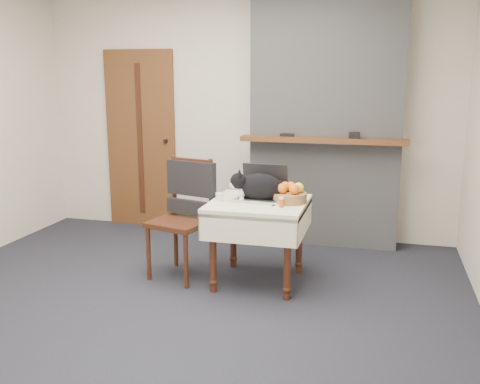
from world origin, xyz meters
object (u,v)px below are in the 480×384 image
object	(u,v)px
fruit_basket	(290,194)
chair	(187,201)
door	(141,140)
cream_jar	(219,197)
laptop	(262,191)
cat	(261,188)
pill_bottle	(281,202)
side_table	(258,215)

from	to	relation	value
fruit_basket	chair	size ratio (longest dim) A/B	0.28
door	cream_jar	xyz separation A→B (m)	(1.39, -1.48, -0.27)
laptop	cat	xyz separation A→B (m)	(0.01, -0.07, 0.04)
laptop	pill_bottle	xyz separation A→B (m)	(0.21, -0.25, -0.03)
laptop	fruit_basket	xyz separation A→B (m)	(0.24, -0.05, -0.01)
cat	pill_bottle	size ratio (longest dim) A/B	6.71
laptop	cat	world-z (taller)	laptop
door	laptop	world-z (taller)	door
side_table	laptop	xyz separation A→B (m)	(0.01, 0.10, 0.18)
cream_jar	pill_bottle	distance (m)	0.54
pill_bottle	laptop	bearing A→B (deg)	130.18
cream_jar	pill_bottle	size ratio (longest dim) A/B	0.82
door	pill_bottle	world-z (taller)	door
laptop	fruit_basket	size ratio (longest dim) A/B	1.43
door	fruit_basket	size ratio (longest dim) A/B	7.09
fruit_basket	chair	bearing A→B (deg)	179.57
side_table	pill_bottle	bearing A→B (deg)	-34.71
chair	pill_bottle	bearing A→B (deg)	1.64
cat	laptop	bearing A→B (deg)	81.25
door	laptop	distance (m)	2.17
door	side_table	bearing A→B (deg)	-39.61
side_table	pill_bottle	xyz separation A→B (m)	(0.22, -0.15, 0.16)
door	chair	world-z (taller)	door
pill_bottle	fruit_basket	bearing A→B (deg)	80.54
cat	side_table	bearing A→B (deg)	-142.27
laptop	chair	size ratio (longest dim) A/B	0.39
cream_jar	fruit_basket	size ratio (longest dim) A/B	0.24
side_table	cat	distance (m)	0.23
pill_bottle	chair	world-z (taller)	chair
door	side_table	distance (m)	2.25
door	chair	distance (m)	1.76
side_table	laptop	world-z (taller)	laptop
cream_jar	fruit_basket	xyz separation A→B (m)	(0.57, 0.11, 0.03)
laptop	cream_jar	distance (m)	0.37
side_table	pill_bottle	size ratio (longest dim) A/B	9.44
laptop	cream_jar	bearing A→B (deg)	-150.74
side_table	cream_jar	world-z (taller)	cream_jar
chair	laptop	bearing A→B (deg)	18.82
side_table	cat	world-z (taller)	cat
fruit_basket	door	bearing A→B (deg)	145.01
door	fruit_basket	world-z (taller)	door
laptop	chair	distance (m)	0.67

